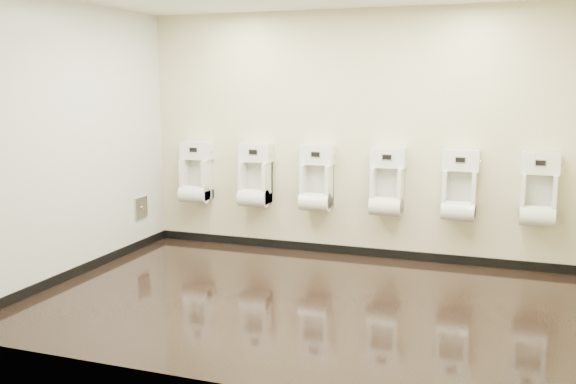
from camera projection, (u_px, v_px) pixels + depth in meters
name	position (u px, v px, depth m)	size (l,w,h in m)	color
ground	(305.00, 301.00, 5.90)	(5.00, 3.50, 0.00)	black
back_wall	(353.00, 135.00, 7.29)	(5.00, 0.02, 2.80)	beige
front_wall	(220.00, 176.00, 4.04)	(5.00, 0.02, 2.80)	beige
left_wall	(71.00, 141.00, 6.49)	(0.02, 3.50, 2.80)	beige
tile_overlay_left	(72.00, 141.00, 6.49)	(0.01, 3.50, 2.80)	white
skirting_back	(351.00, 250.00, 7.50)	(5.00, 0.02, 0.10)	black
skirting_left	(79.00, 270.00, 6.71)	(0.02, 3.50, 0.10)	black
access_panel	(141.00, 208.00, 7.75)	(0.04, 0.25, 0.25)	#9E9EA3
urinal_0	(196.00, 177.00, 7.90)	(0.40, 0.30, 0.74)	silver
urinal_1	(255.00, 180.00, 7.64)	(0.40, 0.30, 0.74)	silver
urinal_2	(317.00, 183.00, 7.39)	(0.40, 0.30, 0.74)	silver
urinal_3	(387.00, 187.00, 7.12)	(0.40, 0.30, 0.74)	silver
urinal_4	(459.00, 191.00, 6.86)	(0.40, 0.30, 0.74)	silver
urinal_5	(538.00, 195.00, 6.60)	(0.40, 0.30, 0.74)	silver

